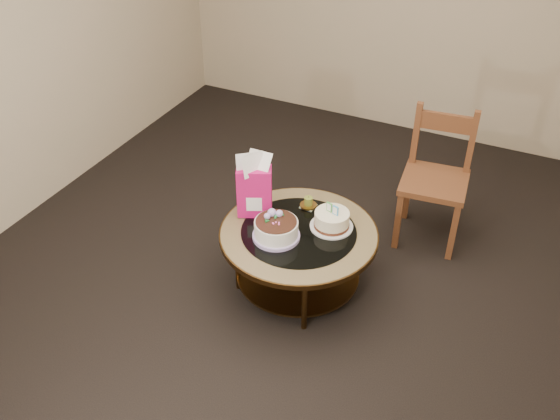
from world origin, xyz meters
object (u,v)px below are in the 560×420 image
at_px(coffee_table, 299,241).
at_px(decorated_cake, 276,230).
at_px(gift_bag, 254,185).
at_px(cream_cake, 332,220).
at_px(dining_chair, 435,178).

xyz_separation_m(coffee_table, decorated_cake, (-0.10, -0.12, 0.14)).
bearing_deg(gift_bag, decorated_cake, -60.29).
relative_size(coffee_table, cream_cake, 3.66).
distance_m(decorated_cake, cream_cake, 0.37).
distance_m(coffee_table, decorated_cake, 0.21).
height_order(decorated_cake, cream_cake, cream_cake).
bearing_deg(gift_bag, coffee_table, -33.26).
height_order(decorated_cake, dining_chair, dining_chair).
bearing_deg(gift_bag, cream_cake, -16.11).
distance_m(coffee_table, gift_bag, 0.46).
bearing_deg(dining_chair, decorated_cake, -131.19).
relative_size(decorated_cake, cream_cake, 1.08).
relative_size(coffee_table, gift_bag, 2.29).
xyz_separation_m(coffee_table, gift_bag, (-0.34, 0.05, 0.30)).
bearing_deg(dining_chair, cream_cake, -126.20).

